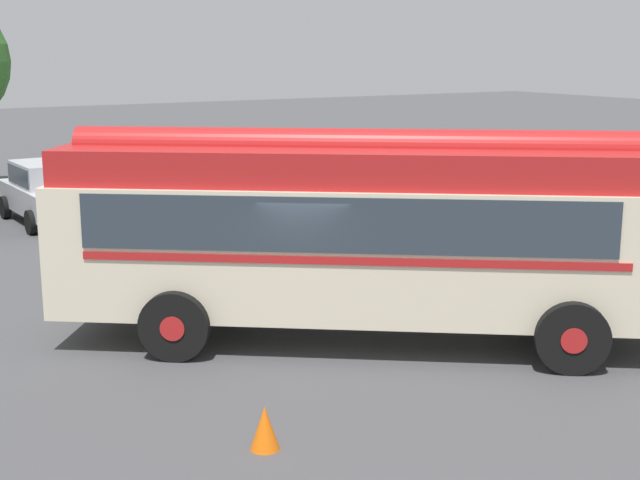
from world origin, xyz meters
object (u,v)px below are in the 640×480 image
Objects in this scene: vintage_bus at (368,227)px; car_mid_left at (48,192)px; car_mid_right at (139,183)px; traffic_cone at (265,428)px.

vintage_bus is 2.24× the size of car_mid_left.
car_mid_right is (0.71, 13.06, -1.05)m from vintage_bus.
vintage_bus is 2.20× the size of car_mid_right.
vintage_bus reaches higher than traffic_cone.
traffic_cone is (-4.07, -15.88, -0.57)m from car_mid_right.
car_mid_right is 16.40m from traffic_cone.
car_mid_left is at bearing 98.77° from vintage_bus.
car_mid_left is (-1.97, 12.76, -1.05)m from vintage_bus.
car_mid_right is at bearing 75.63° from traffic_cone.
vintage_bus reaches higher than car_mid_right.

